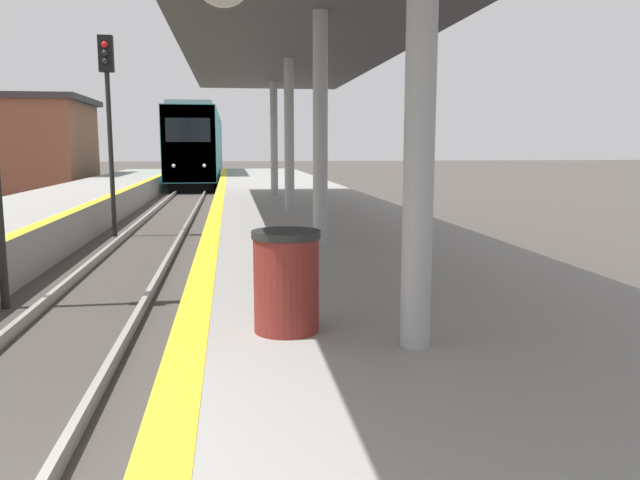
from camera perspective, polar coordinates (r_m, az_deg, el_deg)
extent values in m
cube|color=yellow|center=(3.14, -14.46, -19.64)|extent=(0.30, 80.00, 0.00)
cube|color=black|center=(42.39, -10.89, 5.60)|extent=(2.27, 19.91, 0.55)
cube|color=teal|center=(42.34, -10.98, 8.56)|extent=(2.67, 22.13, 3.83)
cube|color=#E54C19|center=(31.37, -11.94, 8.59)|extent=(2.62, 0.16, 3.76)
cube|color=black|center=(31.32, -11.98, 9.82)|extent=(2.14, 0.06, 1.15)
cube|color=gray|center=(42.39, -11.06, 11.31)|extent=(2.27, 21.02, 0.24)
sphere|color=white|center=(31.38, -13.23, 6.63)|extent=(0.18, 0.18, 0.18)
sphere|color=white|center=(31.29, -10.53, 6.70)|extent=(0.18, 0.18, 0.18)
cylinder|color=black|center=(17.08, -18.57, 7.31)|extent=(0.12, 0.12, 4.20)
cube|color=black|center=(17.23, -18.99, 15.80)|extent=(0.36, 0.20, 0.90)
sphere|color=red|center=(17.13, -19.10, 16.53)|extent=(0.16, 0.16, 0.16)
sphere|color=black|center=(17.10, -19.07, 15.86)|extent=(0.16, 0.16, 0.16)
sphere|color=black|center=(17.08, -19.04, 15.19)|extent=(0.16, 0.16, 0.16)
cylinder|color=#99999E|center=(4.56, 9.13, 11.48)|extent=(0.22, 0.22, 3.43)
cylinder|color=#99999E|center=(9.43, 0.03, 10.01)|extent=(0.22, 0.22, 3.43)
cylinder|color=#99999E|center=(14.38, -2.83, 9.49)|extent=(0.22, 0.22, 3.43)
cylinder|color=#99999E|center=(19.34, -4.22, 9.23)|extent=(0.22, 0.22, 3.43)
cube|color=#3F3F44|center=(12.08, -1.74, 18.34)|extent=(4.58, 19.92, 0.20)
cylinder|color=maroon|center=(5.00, -3.09, -4.12)|extent=(0.52, 0.52, 0.76)
cylinder|color=#262626|center=(4.93, -3.13, 0.52)|extent=(0.55, 0.55, 0.06)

